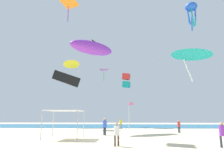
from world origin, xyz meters
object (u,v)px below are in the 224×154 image
object	(u,v)px
kite_box_red	(126,81)
kite_delta_yellow	(71,63)
kite_octopus_blue	(191,8)
kite_parafoil_black	(66,79)
canopy_tent	(65,112)
person_central	(121,123)
person_far_shore	(179,125)
kite_inflatable_purple	(92,48)
kite_delta_teal	(191,52)
banner_flag	(129,115)
kite_diamond_pink	(104,70)
person_leftmost	(222,132)
person_rightmost	(105,125)
kite_diamond_orange	(69,3)
person_near_tent	(117,132)

from	to	relation	value
kite_box_red	kite_delta_yellow	distance (m)	11.76
kite_box_red	kite_delta_yellow	size ratio (longest dim) A/B	0.77
kite_octopus_blue	kite_parafoil_black	xyz separation A→B (m)	(-23.98, 7.83, -10.75)
canopy_tent	person_central	size ratio (longest dim) A/B	1.85
canopy_tent	kite_octopus_blue	distance (m)	28.67
person_far_shore	kite_inflatable_purple	bearing A→B (deg)	130.37
kite_delta_teal	kite_octopus_blue	distance (m)	14.63
banner_flag	kite_parafoil_black	size ratio (longest dim) A/B	0.59
kite_octopus_blue	kite_parafoil_black	world-z (taller)	kite_octopus_blue
kite_octopus_blue	kite_box_red	size ratio (longest dim) A/B	1.61
kite_diamond_pink	canopy_tent	bearing A→B (deg)	-115.27
banner_flag	kite_inflatable_purple	world-z (taller)	kite_inflatable_purple
person_far_shore	kite_box_red	size ratio (longest dim) A/B	0.53
kite_delta_yellow	kite_diamond_pink	bearing A→B (deg)	-141.90
canopy_tent	person_central	distance (m)	16.25
person_leftmost	kite_parafoil_black	world-z (taller)	kite_parafoil_black
person_rightmost	kite_delta_teal	distance (m)	13.52
person_leftmost	person_rightmost	bearing A→B (deg)	-176.72
canopy_tent	kite_octopus_blue	xyz separation A→B (m)	(17.59, 13.54, 18.15)
person_leftmost	kite_diamond_orange	distance (m)	21.45
person_central	kite_parafoil_black	bearing A→B (deg)	174.11
canopy_tent	person_leftmost	world-z (taller)	canopy_tent
kite_inflatable_purple	banner_flag	bearing A→B (deg)	-65.36
canopy_tent	person_far_shore	bearing A→B (deg)	32.38
canopy_tent	person_leftmost	distance (m)	13.22
kite_delta_teal	kite_inflatable_purple	bearing A→B (deg)	-112.14
canopy_tent	kite_delta_teal	size ratio (longest dim) A/B	0.67
kite_delta_yellow	person_near_tent	bearing A→B (deg)	90.38
banner_flag	kite_delta_yellow	world-z (taller)	kite_delta_yellow
person_central	person_far_shore	distance (m)	10.57
canopy_tent	kite_delta_yellow	xyz separation A→B (m)	(-4.09, 16.67, 9.43)
person_leftmost	kite_octopus_blue	distance (m)	27.48
canopy_tent	person_near_tent	distance (m)	7.04
person_near_tent	kite_octopus_blue	xyz separation A→B (m)	(12.47, 18.11, 19.69)
kite_octopus_blue	kite_delta_yellow	distance (m)	23.57
person_rightmost	kite_box_red	distance (m)	19.89
person_central	person_rightmost	distance (m)	11.57
canopy_tent	person_leftmost	xyz separation A→B (m)	(12.19, -4.90, -1.51)
person_near_tent	kite_diamond_pink	bearing A→B (deg)	-118.49
canopy_tent	kite_octopus_blue	size ratio (longest dim) A/B	0.67
kite_octopus_blue	kite_parafoil_black	size ratio (longest dim) A/B	0.74
kite_delta_yellow	canopy_tent	bearing A→B (deg)	80.73
person_near_tent	person_rightmost	size ratio (longest dim) A/B	0.86
person_leftmost	person_far_shore	xyz separation A→B (m)	(0.57, 12.99, -0.03)
person_rightmost	kite_delta_yellow	xyz separation A→B (m)	(-7.56, 12.76, 10.82)
canopy_tent	person_far_shore	xyz separation A→B (m)	(12.76, 8.09, -1.54)
banner_flag	person_central	bearing A→B (deg)	98.53
banner_flag	kite_octopus_blue	xyz separation A→B (m)	(11.24, 6.60, 18.33)
person_far_shore	kite_octopus_blue	bearing A→B (deg)	7.28
kite_inflatable_purple	kite_diamond_pink	world-z (taller)	kite_inflatable_purple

